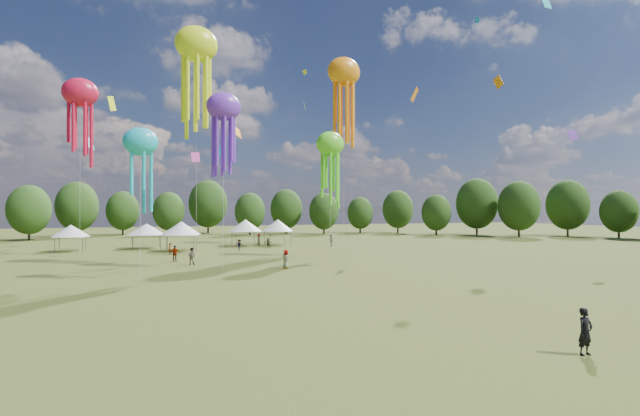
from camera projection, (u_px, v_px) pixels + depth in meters
name	position (u px, v px, depth m)	size (l,w,h in m)	color
ground	(402.00, 361.00, 17.20)	(300.00, 300.00, 0.00)	#384416
observer_main	(585.00, 332.00, 17.86)	(0.69, 0.45, 1.90)	black
spectator_near	(192.00, 256.00, 47.42)	(0.89, 0.69, 1.82)	gray
spectators_far	(263.00, 245.00, 62.45)	(25.72, 32.48, 1.87)	gray
festival_tents	(193.00, 228.00, 68.41)	(35.50, 11.58, 4.31)	#47474C
show_kites	(265.00, 100.00, 59.66)	(43.62, 30.83, 31.44)	purple
small_kites	(229.00, 6.00, 53.62)	(74.14, 56.26, 46.87)	purple
treeline	(182.00, 206.00, 74.10)	(201.57, 95.24, 13.43)	#38281C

